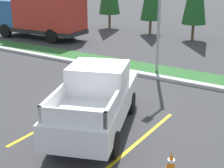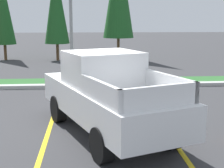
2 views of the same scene
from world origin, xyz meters
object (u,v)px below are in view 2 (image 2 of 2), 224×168
Objects in this scene: pickup_truck_main at (107,94)px; cypress_tree_center at (56,4)px; cypress_tree_left_inner at (3,8)px; street_light at (70,4)px.

pickup_truck_main is 15.90m from cypress_tree_center.
street_light is at bearing -61.70° from cypress_tree_left_inner.
street_light is 0.98× the size of cypress_tree_left_inner.
cypress_tree_left_inner is 3.77m from cypress_tree_center.
pickup_truck_main is 0.84× the size of cypress_tree_center.
pickup_truck_main is at bearing -80.86° from cypress_tree_center.
cypress_tree_left_inner reaches higher than pickup_truck_main.
cypress_tree_left_inner is 0.94× the size of cypress_tree_center.
street_light is 8.94m from cypress_tree_center.
cypress_tree_center reaches higher than pickup_truck_main.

